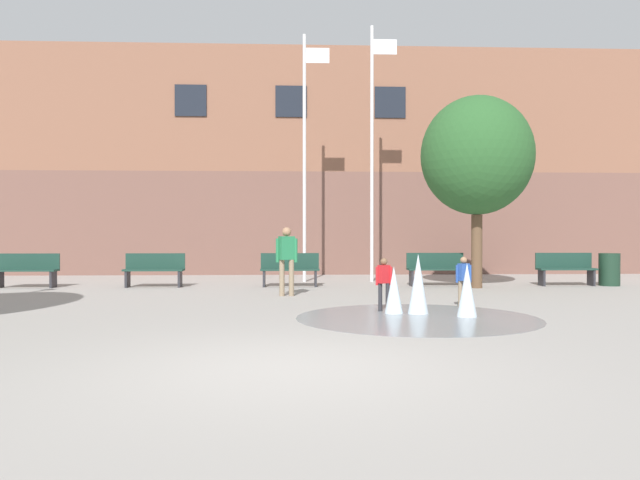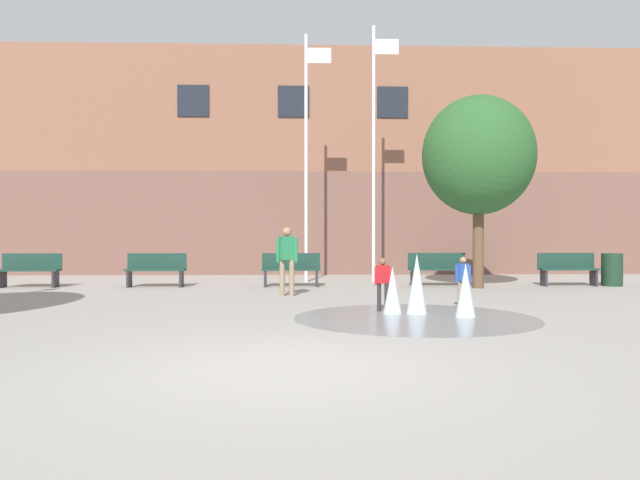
# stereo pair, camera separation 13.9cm
# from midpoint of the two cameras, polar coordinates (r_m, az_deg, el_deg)

# --- Properties ---
(ground_plane) EXTENTS (100.00, 100.00, 0.00)m
(ground_plane) POSITION_cam_midpoint_polar(r_m,az_deg,el_deg) (6.78, -2.89, -11.59)
(ground_plane) COLOR gray
(library_building) EXTENTS (36.00, 6.05, 8.11)m
(library_building) POSITION_cam_midpoint_polar(r_m,az_deg,el_deg) (25.10, -2.22, 6.52)
(library_building) COLOR brown
(library_building) RESTS_ON ground
(splash_fountain) EXTENTS (4.14, 4.14, 1.08)m
(splash_fountain) POSITION_cam_midpoint_polar(r_m,az_deg,el_deg) (11.10, 9.72, -5.03)
(splash_fountain) COLOR gray
(splash_fountain) RESTS_ON ground
(park_bench_left_of_flagpoles) EXTENTS (1.60, 0.44, 0.91)m
(park_bench_left_of_flagpoles) POSITION_cam_midpoint_polar(r_m,az_deg,el_deg) (18.48, -24.79, -2.46)
(park_bench_left_of_flagpoles) COLOR #28282D
(park_bench_left_of_flagpoles) RESTS_ON ground
(park_bench_under_left_flagpole) EXTENTS (1.60, 0.44, 0.91)m
(park_bench_under_left_flagpole) POSITION_cam_midpoint_polar(r_m,az_deg,el_deg) (17.46, -14.55, -2.60)
(park_bench_under_left_flagpole) COLOR #28282D
(park_bench_under_left_flagpole) RESTS_ON ground
(park_bench_center) EXTENTS (1.60, 0.44, 0.91)m
(park_bench_center) POSITION_cam_midpoint_polar(r_m,az_deg,el_deg) (17.07, -2.43, -2.66)
(park_bench_center) COLOR #28282D
(park_bench_center) RESTS_ON ground
(park_bench_under_right_flagpole) EXTENTS (1.60, 0.44, 0.91)m
(park_bench_under_right_flagpole) POSITION_cam_midpoint_polar(r_m,az_deg,el_deg) (17.55, 10.92, -2.58)
(park_bench_under_right_flagpole) COLOR #28282D
(park_bench_under_right_flagpole) RESTS_ON ground
(park_bench_near_trashcan) EXTENTS (1.60, 0.44, 0.91)m
(park_bench_near_trashcan) POSITION_cam_midpoint_polar(r_m,az_deg,el_deg) (18.61, 21.91, -2.43)
(park_bench_near_trashcan) COLOR #28282D
(park_bench_near_trashcan) RESTS_ON ground
(child_running) EXTENTS (0.31, 0.20, 0.99)m
(child_running) POSITION_cam_midpoint_polar(r_m,az_deg,el_deg) (12.48, 13.26, -3.38)
(child_running) COLOR #89755B
(child_running) RESTS_ON ground
(child_with_pink_shirt) EXTENTS (0.31, 0.22, 0.99)m
(child_with_pink_shirt) POSITION_cam_midpoint_polar(r_m,az_deg,el_deg) (11.58, 6.10, -3.67)
(child_with_pink_shirt) COLOR #28282D
(child_with_pink_shirt) RESTS_ON ground
(teen_by_trashcan) EXTENTS (0.50, 0.32, 1.59)m
(teen_by_trashcan) POSITION_cam_midpoint_polar(r_m,az_deg,el_deg) (14.40, -2.76, -1.44)
(teen_by_trashcan) COLOR #89755B
(teen_by_trashcan) RESTS_ON ground
(flagpole_left) EXTENTS (0.80, 0.10, 7.42)m
(flagpole_left) POSITION_cam_midpoint_polar(r_m,az_deg,el_deg) (18.89, -0.97, 8.20)
(flagpole_left) COLOR silver
(flagpole_left) RESTS_ON ground
(flagpole_right) EXTENTS (0.80, 0.10, 7.71)m
(flagpole_right) POSITION_cam_midpoint_polar(r_m,az_deg,el_deg) (19.05, 5.23, 8.57)
(flagpole_right) COLOR silver
(flagpole_right) RESTS_ON ground
(trash_can) EXTENTS (0.56, 0.56, 0.90)m
(trash_can) POSITION_cam_midpoint_polar(r_m,az_deg,el_deg) (19.06, 25.33, -2.47)
(trash_can) COLOR #193323
(trash_can) RESTS_ON ground
(street_tree_near_building) EXTENTS (2.97, 2.97, 5.10)m
(street_tree_near_building) POSITION_cam_midpoint_polar(r_m,az_deg,el_deg) (17.18, 14.51, 7.47)
(street_tree_near_building) COLOR brown
(street_tree_near_building) RESTS_ON ground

